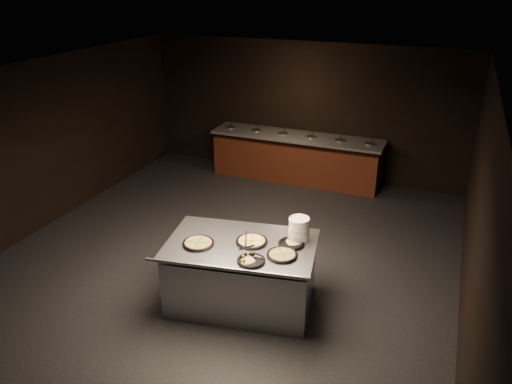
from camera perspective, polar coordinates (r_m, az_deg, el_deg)
room at (r=7.43m, az=-3.63°, el=2.04°), size 7.02×8.02×2.92m
salad_bar at (r=10.90m, az=4.55°, el=3.61°), size 3.70×0.83×1.18m
serving_counter at (r=6.85m, az=-1.67°, el=-9.47°), size 2.14×1.57×0.94m
plate_stack at (r=6.62m, az=4.94°, el=-4.28°), size 0.27×0.27×0.32m
pan_veggie_whole at (r=6.61m, az=-6.61°, el=-5.81°), size 0.42×0.42×0.04m
pan_cheese_whole at (r=6.61m, az=-0.49°, el=-5.63°), size 0.42×0.42×0.04m
pan_cheese_slices_a at (r=6.57m, az=4.04°, el=-5.88°), size 0.35×0.35×0.04m
pan_cheese_slices_b at (r=6.20m, az=-0.56°, el=-7.83°), size 0.35×0.35×0.04m
pan_veggie_slices at (r=6.32m, az=3.01°, el=-7.16°), size 0.40×0.40×0.04m
server_left at (r=6.56m, az=-1.22°, el=-5.34°), size 0.19×0.30×0.16m
server_right at (r=6.29m, az=-0.66°, el=-6.64°), size 0.34×0.10×0.16m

